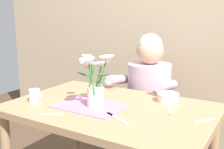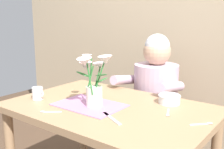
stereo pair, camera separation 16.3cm
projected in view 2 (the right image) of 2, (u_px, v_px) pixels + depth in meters
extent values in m
cube|color=tan|center=(184.00, 18.00, 2.33)|extent=(4.00, 0.10, 2.50)
cube|color=#9E7A56|center=(109.00, 109.00, 1.62)|extent=(1.20, 0.80, 0.04)
cylinder|color=#9E7A56|center=(83.00, 127.00, 2.28)|extent=(0.06, 0.06, 0.70)
cylinder|color=#4C4C56|center=(154.00, 149.00, 2.23)|extent=(0.30, 0.30, 0.40)
cylinder|color=#BC9EB2|center=(155.00, 96.00, 2.13)|extent=(0.34, 0.34, 0.50)
sphere|color=tan|center=(157.00, 52.00, 2.06)|extent=(0.21, 0.21, 0.21)
sphere|color=silver|center=(157.00, 46.00, 2.05)|extent=(0.19, 0.19, 0.19)
cylinder|color=#BC9EB2|center=(126.00, 80.00, 2.11)|extent=(0.07, 0.33, 0.12)
cylinder|color=#BC9EB2|center=(171.00, 87.00, 1.88)|extent=(0.07, 0.33, 0.12)
cube|color=#B275A3|center=(89.00, 105.00, 1.63)|extent=(0.40, 0.28, 0.00)
cylinder|color=silver|center=(94.00, 97.00, 1.59)|extent=(0.10, 0.10, 0.12)
cylinder|color=#2D7533|center=(100.00, 77.00, 1.55)|extent=(0.05, 0.05, 0.19)
cone|color=white|center=(105.00, 60.00, 1.52)|extent=(0.11, 0.12, 0.05)
sphere|color=#E5D14C|center=(105.00, 59.00, 1.51)|extent=(0.02, 0.02, 0.02)
cylinder|color=#2D7533|center=(97.00, 79.00, 1.59)|extent=(0.04, 0.03, 0.15)
cone|color=silver|center=(100.00, 66.00, 1.59)|extent=(0.09, 0.09, 0.04)
sphere|color=#E5D14C|center=(100.00, 65.00, 1.59)|extent=(0.02, 0.02, 0.02)
cylinder|color=#2D7533|center=(91.00, 75.00, 1.60)|extent=(0.02, 0.02, 0.20)
cone|color=white|center=(87.00, 58.00, 1.61)|extent=(0.08, 0.08, 0.04)
sphere|color=#E5D14C|center=(87.00, 57.00, 1.61)|extent=(0.02, 0.02, 0.02)
cylinder|color=#2D7533|center=(90.00, 79.00, 1.57)|extent=(0.03, 0.04, 0.16)
cone|color=silver|center=(86.00, 66.00, 1.56)|extent=(0.09, 0.09, 0.04)
sphere|color=#E5D14C|center=(86.00, 65.00, 1.55)|extent=(0.02, 0.02, 0.02)
cylinder|color=#2D7533|center=(90.00, 78.00, 1.52)|extent=(0.04, 0.01, 0.20)
cone|color=white|center=(85.00, 62.00, 1.46)|extent=(0.08, 0.09, 0.05)
sphere|color=#E5D14C|center=(85.00, 61.00, 1.46)|extent=(0.02, 0.02, 0.02)
ellipsoid|color=#2D7533|center=(102.00, 80.00, 1.61)|extent=(0.05, 0.10, 0.04)
ellipsoid|color=#2D7533|center=(101.00, 75.00, 1.52)|extent=(0.10, 0.05, 0.04)
ellipsoid|color=#2D7533|center=(83.00, 74.00, 1.56)|extent=(0.09, 0.09, 0.04)
cylinder|color=white|center=(169.00, 100.00, 1.66)|extent=(0.13, 0.13, 0.05)
torus|color=white|center=(169.00, 96.00, 1.65)|extent=(0.14, 0.14, 0.01)
cube|color=silver|center=(112.00, 118.00, 1.41)|extent=(0.18, 0.10, 0.00)
cylinder|color=silver|center=(38.00, 93.00, 1.74)|extent=(0.07, 0.07, 0.08)
torus|color=silver|center=(41.00, 94.00, 1.71)|extent=(0.04, 0.01, 0.04)
cube|color=silver|center=(168.00, 112.00, 1.51)|extent=(0.05, 0.10, 0.00)
ellipsoid|color=silver|center=(168.00, 115.00, 1.46)|extent=(0.03, 0.03, 0.01)
cube|color=silver|center=(199.00, 124.00, 1.34)|extent=(0.08, 0.08, 0.00)
ellipsoid|color=silver|center=(210.00, 123.00, 1.35)|extent=(0.03, 0.03, 0.01)
cube|color=silver|center=(53.00, 112.00, 1.51)|extent=(0.08, 0.07, 0.00)
ellipsoid|color=silver|center=(43.00, 112.00, 1.51)|extent=(0.03, 0.03, 0.01)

